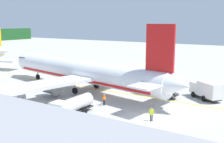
{
  "coord_description": "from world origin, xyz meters",
  "views": [
    {
      "loc": [
        -29.6,
        -14.24,
        12.12
      ],
      "look_at": [
        8.22,
        9.7,
        3.92
      ],
      "focal_mm": 43.3,
      "sensor_mm": 36.0,
      "label": 1
    }
  ],
  "objects": [
    {
      "name": "crew_loader_left",
      "position": [
        2.23,
        7.29,
        0.98
      ],
      "size": [
        0.61,
        0.34,
        1.67
      ],
      "color": "#191E33",
      "rests_on": "ground"
    },
    {
      "name": "apron_guide_line",
      "position": [
        9.74,
        11.2,
        0.01
      ],
      "size": [
        0.3,
        60.0,
        0.01
      ],
      "primitive_type": "cube",
      "color": "yellow",
      "rests_on": "ground"
    },
    {
      "name": "service_truck_baggage",
      "position": [
        -3.77,
        8.23,
        1.4
      ],
      "size": [
        6.69,
        2.5,
        2.4
      ],
      "color": "white",
      "rests_on": "ground"
    },
    {
      "name": "cargo_container_near",
      "position": [
        -3.76,
        18.81,
        0.9
      ],
      "size": [
        1.74,
        1.74,
        1.9
      ],
      "color": "#333338",
      "rests_on": "ground"
    },
    {
      "name": "airliner_foreground",
      "position": [
        7.63,
        15.64,
        3.39
      ],
      "size": [
        34.51,
        41.6,
        11.9
      ],
      "color": "white",
      "rests_on": "ground"
    },
    {
      "name": "crew_marshaller",
      "position": [
        -0.03,
        -1.31,
        1.0
      ],
      "size": [
        0.45,
        0.52,
        1.7
      ],
      "color": "#191E33",
      "rests_on": "ground"
    },
    {
      "name": "service_truck_catering",
      "position": [
        11.45,
        3.58,
        1.17
      ],
      "size": [
        3.3,
        6.95,
        2.69
      ],
      "color": "white",
      "rests_on": "ground"
    },
    {
      "name": "service_truck_fuel",
      "position": [
        13.56,
        -4.68,
        1.6
      ],
      "size": [
        5.23,
        5.87,
        2.92
      ],
      "color": "white",
      "rests_on": "ground"
    }
  ]
}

